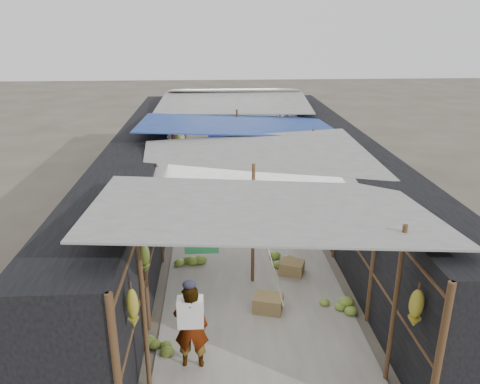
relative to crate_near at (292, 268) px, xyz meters
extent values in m
plane|color=#6B6356|center=(-0.88, -3.26, -0.15)|extent=(80.00, 80.00, 0.00)
cube|color=#9E998E|center=(-0.88, 3.24, -0.14)|extent=(3.60, 16.00, 0.02)
cube|color=black|center=(-3.58, 3.24, 1.00)|extent=(1.40, 15.00, 2.30)
cube|color=black|center=(1.82, 3.24, 1.00)|extent=(1.40, 15.00, 2.30)
cube|color=olive|center=(0.00, 0.00, 0.00)|extent=(0.61, 0.56, 0.30)
cube|color=olive|center=(-0.68, -1.35, 0.01)|extent=(0.63, 0.56, 0.32)
cube|color=olive|center=(-0.95, 6.07, -0.01)|extent=(0.43, 0.36, 0.28)
cylinder|color=black|center=(0.09, 7.94, -0.06)|extent=(0.62, 0.62, 0.19)
imported|color=white|center=(-2.06, -2.76, 0.58)|extent=(0.55, 0.38, 1.47)
imported|color=navy|center=(-0.73, 4.91, 0.73)|extent=(0.86, 0.67, 1.75)
imported|color=#4B4741|center=(0.26, 6.28, 0.34)|extent=(0.60, 0.73, 0.98)
cylinder|color=brown|center=(-2.68, -3.26, 1.15)|extent=(0.07, 0.07, 2.60)
cylinder|color=brown|center=(0.92, -3.26, 1.15)|extent=(0.07, 0.07, 2.60)
cylinder|color=brown|center=(-0.88, -0.26, 1.15)|extent=(0.07, 0.07, 2.60)
cylinder|color=brown|center=(-2.68, 2.74, 1.15)|extent=(0.07, 0.07, 2.60)
cylinder|color=brown|center=(0.92, 2.74, 1.15)|extent=(0.07, 0.07, 2.60)
cylinder|color=brown|center=(-0.88, 5.74, 1.15)|extent=(0.07, 0.07, 2.60)
cylinder|color=brown|center=(-2.68, 8.74, 1.15)|extent=(0.07, 0.07, 2.60)
cylinder|color=brown|center=(0.92, 8.74, 1.15)|extent=(0.07, 0.07, 2.60)
cube|color=gray|center=(-0.88, -2.26, 2.35)|extent=(5.21, 3.19, 0.52)
cube|color=gray|center=(-0.68, 0.94, 2.20)|extent=(5.23, 3.73, 0.50)
cube|color=#213F97|center=(-0.98, 4.24, 2.30)|extent=(5.40, 3.60, 0.41)
cube|color=gray|center=(-0.88, 7.54, 2.40)|extent=(5.37, 3.66, 0.27)
cube|color=gray|center=(-0.78, 9.94, 2.50)|extent=(5.00, 1.99, 0.24)
cylinder|color=brown|center=(-2.88, 3.24, 1.90)|extent=(0.06, 15.00, 0.06)
cylinder|color=brown|center=(1.12, 3.24, 1.90)|extent=(0.06, 15.00, 0.06)
cylinder|color=gray|center=(-0.88, 3.24, 1.90)|extent=(0.02, 15.00, 0.02)
cube|color=maroon|center=(0.10, 2.41, 1.60)|extent=(0.50, 0.03, 0.60)
cube|color=#267341|center=(-1.89, -1.52, 1.55)|extent=(0.60, 0.03, 0.70)
cube|color=silver|center=(-0.22, 5.45, 1.62)|extent=(0.60, 0.03, 0.55)
cube|color=navy|center=(-1.47, 6.52, 1.60)|extent=(0.65, 0.03, 0.60)
cube|color=#161995|center=(-0.95, 3.38, 1.60)|extent=(0.70, 0.03, 0.60)
cube|color=navy|center=(-0.56, 1.37, 1.57)|extent=(0.55, 0.03, 0.65)
ellipsoid|color=#9E9228|center=(-2.76, -3.59, 1.49)|extent=(0.16, 0.14, 0.60)
ellipsoid|color=olive|center=(-2.76, -2.36, 1.58)|extent=(0.17, 0.14, 0.50)
ellipsoid|color=olive|center=(-2.76, -0.78, 1.50)|extent=(0.15, 0.13, 0.36)
ellipsoid|color=#9E9228|center=(-2.76, 0.72, 1.59)|extent=(0.15, 0.13, 0.46)
ellipsoid|color=olive|center=(-2.76, 2.59, 1.49)|extent=(0.15, 0.13, 0.49)
ellipsoid|color=#9E9228|center=(-2.76, 4.09, 1.59)|extent=(0.19, 0.16, 0.44)
ellipsoid|color=olive|center=(-2.76, 5.80, 1.47)|extent=(0.19, 0.16, 0.57)
ellipsoid|color=olive|center=(-2.76, 6.79, 1.56)|extent=(0.19, 0.16, 0.58)
ellipsoid|color=#9E9228|center=(-2.76, 8.20, 1.47)|extent=(0.14, 0.12, 0.57)
ellipsoid|color=olive|center=(-2.76, 9.92, 1.65)|extent=(0.14, 0.12, 0.49)
ellipsoid|color=#9E9228|center=(1.00, -3.72, 1.43)|extent=(0.20, 0.17, 0.58)
ellipsoid|color=#9E9228|center=(1.00, -1.87, 1.54)|extent=(0.15, 0.13, 0.41)
ellipsoid|color=olive|center=(1.00, -0.31, 1.47)|extent=(0.19, 0.17, 0.43)
ellipsoid|color=olive|center=(1.00, 0.73, 1.58)|extent=(0.19, 0.16, 0.43)
ellipsoid|color=olive|center=(1.00, 2.58, 1.54)|extent=(0.14, 0.12, 0.57)
ellipsoid|color=olive|center=(1.00, 4.04, 1.42)|extent=(0.19, 0.17, 0.56)
ellipsoid|color=olive|center=(1.00, 5.83, 1.35)|extent=(0.18, 0.15, 0.53)
ellipsoid|color=#9E9228|center=(1.00, 6.71, 1.65)|extent=(0.19, 0.16, 0.49)
ellipsoid|color=#9E9228|center=(1.00, 8.19, 1.61)|extent=(0.20, 0.17, 0.37)
ellipsoid|color=#9E9228|center=(1.00, 10.24, 1.35)|extent=(0.15, 0.13, 0.54)
ellipsoid|color=olive|center=(-2.39, 7.58, -0.02)|extent=(0.51, 0.44, 0.26)
ellipsoid|color=olive|center=(-2.21, 0.64, -0.02)|extent=(0.52, 0.44, 0.26)
ellipsoid|color=olive|center=(0.68, -1.44, -0.01)|extent=(0.56, 0.47, 0.28)
ellipsoid|color=olive|center=(-0.12, 0.54, -0.02)|extent=(0.53, 0.45, 0.27)
ellipsoid|color=#9E9228|center=(-2.31, 5.11, -0.03)|extent=(0.47, 0.40, 0.23)
ellipsoid|color=olive|center=(-2.58, -2.45, -0.02)|extent=(0.51, 0.43, 0.26)
ellipsoid|color=olive|center=(0.79, 2.84, 0.02)|extent=(0.69, 0.59, 0.35)
ellipsoid|color=#9E9228|center=(0.50, 5.16, 0.00)|extent=(0.60, 0.51, 0.30)
ellipsoid|color=olive|center=(0.55, 7.29, 0.01)|extent=(0.65, 0.55, 0.32)
ellipsoid|color=#9E9228|center=(-1.18, 2.85, 0.03)|extent=(0.71, 0.60, 0.35)
camera|label=1|loc=(-1.67, -8.90, 5.03)|focal=35.00mm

